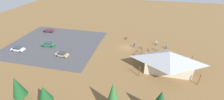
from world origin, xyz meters
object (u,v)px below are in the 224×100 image
(visitor_crossing_yard, at_px, (134,45))
(trash_bin, at_px, (126,38))
(pine_west, at_px, (113,94))
(bicycle_teal_near_sign, at_px, (134,58))
(bicycle_purple_lone_west, at_px, (137,51))
(visitor_at_bikes, at_px, (166,46))
(bicycle_black_yard_front, at_px, (141,48))
(car_white_mid_lot, at_px, (18,49))
(visitor_near_lot, at_px, (156,43))
(bike_pavilion, at_px, (168,60))
(bicycle_silver_yard_center, at_px, (158,52))
(car_tan_end_stall, at_px, (62,54))
(bicycle_red_lone_east, at_px, (148,50))
(car_green_second_row, at_px, (48,44))
(car_maroon_by_curb, at_px, (49,30))
(pine_far_east, at_px, (17,87))
(bicycle_orange_back_row, at_px, (149,54))
(bicycle_yellow_yard_right, at_px, (135,54))
(bicycle_white_edge_north, at_px, (142,56))
(bicycle_blue_edge_south, at_px, (154,50))
(lot_sign, at_px, (108,36))
(bicycle_green_front_row, at_px, (142,53))
(pine_center, at_px, (44,94))

(visitor_crossing_yard, bearing_deg, trash_bin, -57.70)
(pine_west, relative_size, bicycle_teal_near_sign, 4.95)
(trash_bin, bearing_deg, bicycle_purple_lone_west, 118.51)
(visitor_crossing_yard, bearing_deg, visitor_at_bikes, -172.19)
(pine_west, bearing_deg, bicycle_black_yard_front, -98.07)
(car_white_mid_lot, distance_m, visitor_near_lot, 48.52)
(bike_pavilion, xyz_separation_m, car_white_mid_lot, (48.57, 0.05, -2.74))
(bicycle_silver_yard_center, distance_m, visitor_near_lot, 5.29)
(trash_bin, distance_m, car_tan_end_stall, 24.97)
(bicycle_red_lone_east, bearing_deg, car_green_second_row, 7.14)
(bicycle_teal_near_sign, height_order, car_maroon_by_curb, car_maroon_by_curb)
(trash_bin, distance_m, pine_far_east, 39.71)
(bicycle_black_yard_front, bearing_deg, bicycle_red_lone_east, 161.53)
(pine_far_east, relative_size, bicycle_orange_back_row, 5.55)
(bicycle_yellow_yard_right, bearing_deg, visitor_at_bikes, -146.56)
(bicycle_white_edge_north, bearing_deg, car_maroon_by_curb, -15.70)
(bicycle_blue_edge_south, relative_size, car_maroon_by_curb, 0.37)
(lot_sign, relative_size, bicycle_orange_back_row, 1.77)
(car_maroon_by_curb, bearing_deg, bicycle_white_edge_north, 164.30)
(bicycle_green_front_row, bearing_deg, pine_center, 56.72)
(pine_far_east, bearing_deg, bike_pavilion, -149.24)
(bicycle_green_front_row, xyz_separation_m, bicycle_orange_back_row, (-2.38, -0.46, -0.00))
(trash_bin, xyz_separation_m, car_tan_end_stall, (18.49, 16.78, 0.28))
(bike_pavilion, distance_m, bicycle_yellow_yard_right, 11.53)
(bicycle_green_front_row, xyz_separation_m, visitor_near_lot, (-4.84, -7.65, 0.58))
(bicycle_yellow_yard_right, distance_m, bicycle_black_yard_front, 4.76)
(pine_center, relative_size, bicycle_black_yard_front, 4.41)
(car_tan_end_stall, bearing_deg, bicycle_red_lone_east, -160.83)
(bicycle_blue_edge_south, distance_m, visitor_at_bikes, 4.80)
(bike_pavilion, xyz_separation_m, pine_center, (24.37, 19.17, 1.23))
(pine_center, xyz_separation_m, visitor_near_lot, (-22.04, -33.84, -3.77))
(bicycle_red_lone_east, bearing_deg, car_tan_end_stall, 19.17)
(lot_sign, relative_size, visitor_crossing_yard, 1.29)
(lot_sign, bearing_deg, bicycle_white_edge_north, 143.93)
(pine_far_east, bearing_deg, visitor_near_lot, -130.91)
(bike_pavilion, height_order, bicycle_silver_yard_center, bike_pavilion)
(trash_bin, relative_size, bicycle_orange_back_row, 0.73)
(pine_west, relative_size, bicycle_red_lone_east, 4.87)
(car_maroon_by_curb, bearing_deg, pine_center, 123.01)
(bicycle_green_front_row, bearing_deg, bike_pavilion, 135.65)
(pine_far_east, distance_m, car_tan_end_stall, 19.08)
(bicycle_purple_lone_west, bearing_deg, bicycle_red_lone_east, -155.26)
(bicycle_red_lone_east, bearing_deg, bicycle_black_yard_front, -18.47)
(bicycle_purple_lone_west, distance_m, visitor_near_lot, 9.31)
(bicycle_black_yard_front, height_order, car_white_mid_lot, car_white_mid_lot)
(lot_sign, relative_size, bicycle_red_lone_east, 1.38)
(car_green_second_row, bearing_deg, pine_far_east, 111.60)
(car_green_second_row, bearing_deg, bicycle_black_yard_front, -170.77)
(bicycle_green_front_row, bearing_deg, car_tan_end_stall, 15.30)
(bicycle_red_lone_east, relative_size, bicycle_yellow_yard_right, 0.95)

